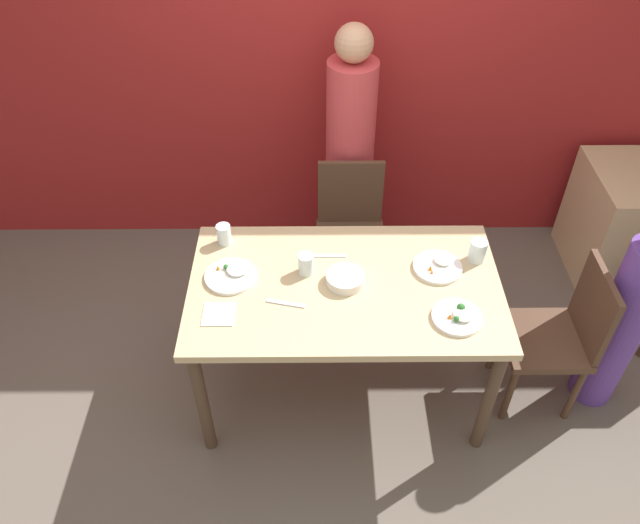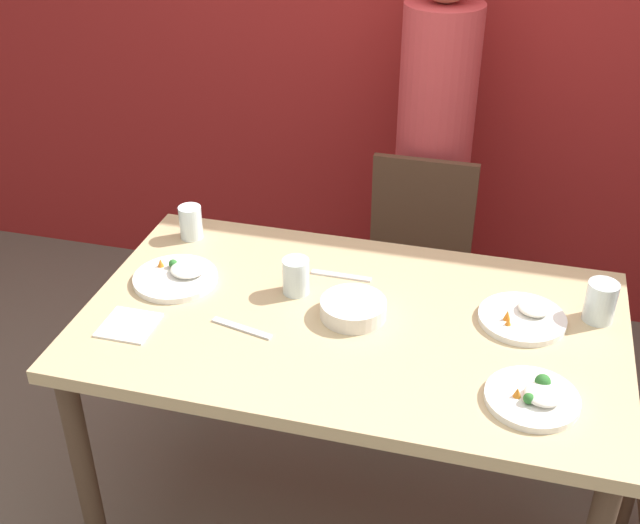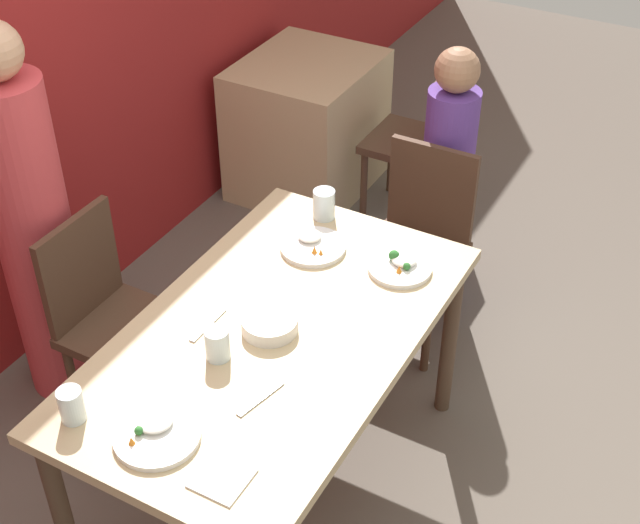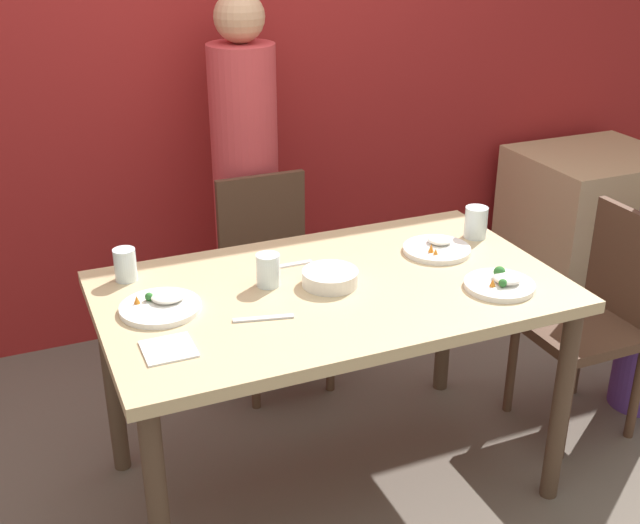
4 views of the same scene
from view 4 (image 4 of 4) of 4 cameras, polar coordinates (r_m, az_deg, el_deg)
ground_plane at (r=2.98m, az=0.74°, el=-15.21°), size 10.00×10.00×0.00m
wall_back at (r=3.63m, az=-8.22°, el=15.55°), size 10.00×0.06×2.70m
dining_table at (r=2.59m, az=0.82°, el=-3.45°), size 1.46×0.85×0.77m
chair_adult_spot at (r=3.34m, az=-3.41°, el=-0.81°), size 0.40×0.40×0.86m
chair_child_spot at (r=3.19m, az=19.04°, el=-3.53°), size 0.40×0.40×0.86m
person_adult at (r=3.52m, az=-5.27°, el=5.16°), size 0.28×0.28×1.57m
bowl_curry at (r=2.55m, az=0.73°, el=-1.09°), size 0.18×0.18×0.05m
plate_rice_adult at (r=2.82m, az=8.33°, el=0.99°), size 0.24×0.24×0.05m
plate_rice_child at (r=2.45m, az=-11.20°, el=-3.03°), size 0.24×0.24×0.04m
plate_noodles at (r=2.60m, az=12.72°, el=-1.49°), size 0.22×0.22×0.06m
glass_water_tall at (r=2.54m, az=-3.71°, el=-0.58°), size 0.08×0.08×0.11m
glass_water_short at (r=2.95m, az=11.02°, el=2.79°), size 0.08×0.08×0.11m
glass_water_center at (r=2.65m, az=-13.68°, el=-0.18°), size 0.07×0.07×0.11m
napkin_folded at (r=2.24m, az=-10.72°, el=-6.10°), size 0.14×0.14×0.01m
fork_steel at (r=2.36m, az=-4.05°, el=-4.01°), size 0.18×0.06×0.01m
spoon_steel at (r=2.69m, az=-2.37°, el=-0.24°), size 0.18×0.02×0.01m
background_table at (r=4.42m, az=18.54°, el=2.81°), size 0.74×0.64×0.73m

